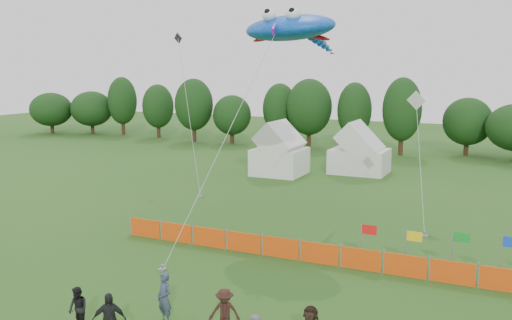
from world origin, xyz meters
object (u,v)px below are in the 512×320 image
at_px(tent_left, 280,153).
at_px(spectator_c, 225,313).
at_px(spectator_b, 78,309).
at_px(tent_right, 360,153).
at_px(barrier_fence, 319,253).
at_px(spectator_a, 164,298).
at_px(stingray_kite, 293,29).

bearing_deg(tent_left, spectator_c, -70.83).
xyz_separation_m(spectator_b, spectator_c, (4.92, 1.78, 0.07)).
distance_m(tent_right, spectator_b, 33.82).
distance_m(barrier_fence, spectator_a, 8.97).
bearing_deg(tent_right, spectator_c, -83.19).
bearing_deg(tent_right, stingray_kite, -89.24).
bearing_deg(tent_left, tent_right, 30.71).
height_order(tent_left, stingray_kite, stingray_kite).
relative_size(spectator_b, stingray_kite, 0.09).
bearing_deg(stingray_kite, barrier_fence, -58.70).
relative_size(tent_left, spectator_b, 2.68).
relative_size(spectator_a, spectator_b, 1.23).
xyz_separation_m(tent_right, spectator_c, (3.82, -32.01, -0.88)).
bearing_deg(barrier_fence, spectator_a, -109.59).
bearing_deg(tent_right, spectator_a, -87.53).
bearing_deg(spectator_c, tent_left, 90.63).
xyz_separation_m(spectator_b, stingray_kite, (1.32, 17.02, 10.61)).
height_order(tent_left, spectator_c, tent_left).
distance_m(spectator_b, stingray_kite, 20.10).
xyz_separation_m(tent_left, tent_right, (6.05, 3.59, -0.13)).
relative_size(tent_right, spectator_a, 2.53).
bearing_deg(spectator_a, stingray_kite, 116.82).
relative_size(tent_left, barrier_fence, 0.19).
bearing_deg(tent_right, spectator_b, -91.86).
xyz_separation_m(tent_right, stingray_kite, (0.22, -16.77, 9.66)).
bearing_deg(spectator_b, stingray_kite, 98.71).
height_order(tent_right, barrier_fence, tent_right).
height_order(tent_right, spectator_c, tent_right).
distance_m(tent_left, stingray_kite, 17.43).
xyz_separation_m(spectator_c, stingray_kite, (-3.60, 15.24, 10.54)).
bearing_deg(tent_left, spectator_b, -80.68).
distance_m(spectator_c, stingray_kite, 18.87).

